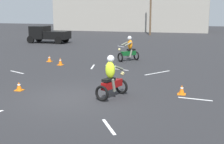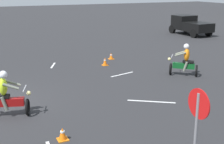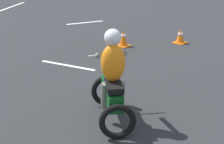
% 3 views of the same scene
% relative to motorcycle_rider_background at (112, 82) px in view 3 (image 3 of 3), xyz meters
% --- Properties ---
extents(motorcycle_rider_background, '(1.37, 1.45, 1.66)m').
position_rel_motorcycle_rider_background_xyz_m(motorcycle_rider_background, '(0.00, 0.00, 0.00)').
color(motorcycle_rider_background, black).
rests_on(motorcycle_rider_background, ground).
extents(traffic_cone_near_left, '(0.32, 0.32, 0.46)m').
position_rel_motorcycle_rider_background_xyz_m(traffic_cone_near_left, '(-3.62, -2.83, -0.51)').
color(traffic_cone_near_left, orange).
rests_on(traffic_cone_near_left, ground).
extents(traffic_cone_mid_left, '(0.32, 0.32, 0.40)m').
position_rel_motorcycle_rider_background_xyz_m(traffic_cone_mid_left, '(-4.91, -1.85, -0.53)').
color(traffic_cone_mid_left, orange).
rests_on(traffic_cone_mid_left, ground).
extents(lane_stripe_n, '(0.45, 1.46, 0.01)m').
position_rel_motorcycle_rider_background_xyz_m(lane_stripe_n, '(-1.52, -2.77, -0.72)').
color(lane_stripe_n, silver).
rests_on(lane_stripe_n, ground).
extents(lane_stripe_nw, '(1.20, 0.61, 0.01)m').
position_rel_motorcycle_rider_background_xyz_m(lane_stripe_nw, '(-4.87, -5.57, -0.72)').
color(lane_stripe_nw, silver).
rests_on(lane_stripe_nw, ground).
extents(lane_stripe_sw, '(1.71, 0.82, 0.01)m').
position_rel_motorcycle_rider_background_xyz_m(lane_stripe_sw, '(-4.90, -9.61, -0.72)').
color(lane_stripe_sw, silver).
rests_on(lane_stripe_sw, ground).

